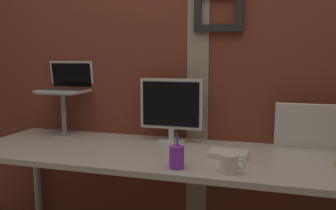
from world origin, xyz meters
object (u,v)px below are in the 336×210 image
(laptop, at_px, (67,83))
(whiteboard_panel, at_px, (312,127))
(monitor, at_px, (171,107))
(coffee_mug, at_px, (229,164))
(pen_cup, at_px, (177,157))

(laptop, height_order, whiteboard_panel, laptop)
(monitor, height_order, whiteboard_panel, monitor)
(laptop, bearing_deg, whiteboard_panel, -0.62)
(laptop, distance_m, coffee_mug, 1.33)
(pen_cup, relative_size, coffee_mug, 1.43)
(monitor, xyz_separation_m, pen_cup, (0.16, -0.49, -0.16))
(monitor, xyz_separation_m, laptop, (-0.76, 0.06, 0.13))
(pen_cup, bearing_deg, laptop, 149.36)
(monitor, bearing_deg, whiteboard_panel, 2.92)
(laptop, height_order, coffee_mug, laptop)
(monitor, height_order, coffee_mug, monitor)
(laptop, xyz_separation_m, coffee_mug, (1.17, -0.55, -0.31))
(pen_cup, distance_m, coffee_mug, 0.25)
(monitor, relative_size, whiteboard_panel, 0.97)
(whiteboard_panel, height_order, coffee_mug, whiteboard_panel)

